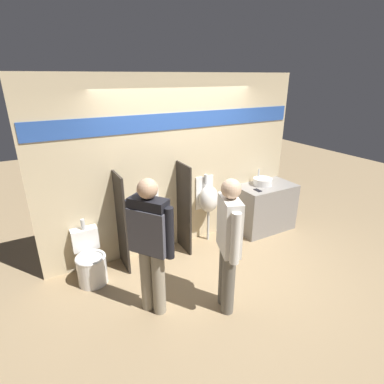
# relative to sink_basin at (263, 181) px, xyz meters

# --- Properties ---
(ground_plane) EXTENTS (16.00, 16.00, 0.00)m
(ground_plane) POSITION_rel_sink_basin_xyz_m (-1.52, -0.33, -0.91)
(ground_plane) COLOR #997F5B
(display_wall) EXTENTS (4.27, 0.07, 2.70)m
(display_wall) POSITION_rel_sink_basin_xyz_m (-1.52, 0.27, 0.45)
(display_wall) COLOR beige
(display_wall) RESTS_ON ground_plane
(sink_counter) EXTENTS (1.03, 0.60, 0.85)m
(sink_counter) POSITION_rel_sink_basin_xyz_m (0.05, -0.06, -0.49)
(sink_counter) COLOR gray
(sink_counter) RESTS_ON ground_plane
(sink_basin) EXTENTS (0.34, 0.34, 0.26)m
(sink_basin) POSITION_rel_sink_basin_xyz_m (0.00, 0.00, 0.00)
(sink_basin) COLOR white
(sink_basin) RESTS_ON sink_counter
(cell_phone) EXTENTS (0.07, 0.14, 0.01)m
(cell_phone) POSITION_rel_sink_basin_xyz_m (-0.26, -0.18, -0.06)
(cell_phone) COLOR black
(cell_phone) RESTS_ON sink_counter
(divider_near_counter) EXTENTS (0.03, 0.45, 1.44)m
(divider_near_counter) POSITION_rel_sink_basin_xyz_m (-2.55, 0.02, -0.19)
(divider_near_counter) COLOR #28231E
(divider_near_counter) RESTS_ON ground_plane
(divider_mid) EXTENTS (0.03, 0.45, 1.44)m
(divider_mid) POSITION_rel_sink_basin_xyz_m (-1.56, 0.02, -0.19)
(divider_mid) COLOR #28231E
(divider_mid) RESTS_ON ground_plane
(urinal_near_counter) EXTENTS (0.34, 0.30, 1.15)m
(urinal_near_counter) POSITION_rel_sink_basin_xyz_m (-2.06, 0.10, -0.15)
(urinal_near_counter) COLOR silver
(urinal_near_counter) RESTS_ON ground_plane
(urinal_far) EXTENTS (0.34, 0.30, 1.15)m
(urinal_far) POSITION_rel_sink_basin_xyz_m (-1.06, 0.10, -0.15)
(urinal_far) COLOR silver
(urinal_far) RESTS_ON ground_plane
(toilet) EXTENTS (0.40, 0.57, 0.84)m
(toilet) POSITION_rel_sink_basin_xyz_m (-3.05, -0.07, -0.62)
(toilet) COLOR white
(toilet) RESTS_ON ground_plane
(person_in_vest) EXTENTS (0.43, 0.49, 1.68)m
(person_in_vest) POSITION_rel_sink_basin_xyz_m (-2.52, -1.01, 0.07)
(person_in_vest) COLOR gray
(person_in_vest) RESTS_ON ground_plane
(person_with_lanyard) EXTENTS (0.32, 0.55, 1.66)m
(person_with_lanyard) POSITION_rel_sink_basin_xyz_m (-1.73, -1.40, 0.01)
(person_with_lanyard) COLOR #666056
(person_with_lanyard) RESTS_ON ground_plane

